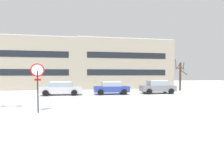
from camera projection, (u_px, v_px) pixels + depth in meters
ground_plane at (86, 107)px, 13.06m from camera, size 120.00×120.00×0.00m
road_surface at (84, 101)px, 16.23m from camera, size 80.00×8.48×0.00m
stop_sign at (38, 78)px, 10.95m from camera, size 0.76×0.11×2.84m
parked_car_silver at (61, 88)px, 20.98m from camera, size 4.55×2.30×1.47m
parked_car_blue at (111, 88)px, 21.83m from camera, size 4.06×2.11×1.46m
parked_car_gray at (157, 87)px, 22.81m from camera, size 4.12×2.14×1.57m
tree_far_mid at (180, 75)px, 27.18m from camera, size 1.54×1.71×4.54m
building_far_left at (42, 65)px, 32.67m from camera, size 11.74×11.34×7.87m
building_far_right at (121, 65)px, 33.87m from camera, size 15.66×8.65×7.97m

